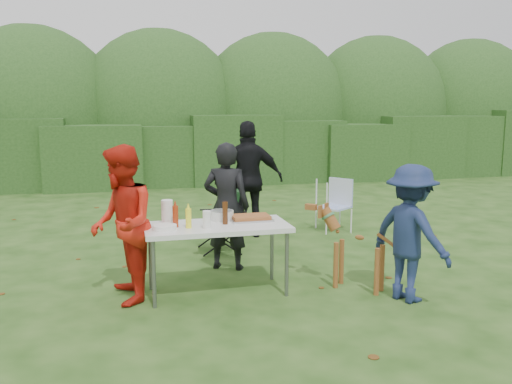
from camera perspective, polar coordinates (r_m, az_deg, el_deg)
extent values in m
plane|color=#1E4211|center=(5.89, -2.34, -10.49)|extent=(80.00, 80.00, 0.00)
cube|color=#23471C|center=(13.52, -9.46, 4.31)|extent=(22.00, 1.40, 1.70)
ellipsoid|color=#3D6628|center=(15.07, -10.07, 7.65)|extent=(20.00, 2.60, 3.20)
cube|color=silver|center=(5.69, -4.13, -3.70)|extent=(1.50, 0.70, 0.05)
cylinder|color=slate|center=(5.44, -10.70, -8.49)|extent=(0.04, 0.04, 0.69)
cylinder|color=slate|center=(5.68, 3.25, -7.58)|extent=(0.04, 0.04, 0.69)
cylinder|color=slate|center=(5.97, -11.05, -6.88)|extent=(0.04, 0.04, 0.69)
cylinder|color=slate|center=(6.19, 1.68, -6.13)|extent=(0.04, 0.04, 0.69)
imported|color=black|center=(6.52, -3.12, -1.50)|extent=(0.67, 0.57, 1.54)
imported|color=red|center=(5.57, -13.90, -3.35)|extent=(0.66, 0.82, 1.60)
imported|color=black|center=(8.10, -0.76, 1.33)|extent=(1.07, 0.58, 1.74)
imported|color=#1A274E|center=(5.69, 15.96, -4.20)|extent=(0.83, 1.03, 1.40)
cube|color=#B7B7BA|center=(5.88, -0.55, -2.90)|extent=(0.45, 0.30, 0.02)
cube|color=#985529|center=(5.87, -0.55, -2.63)|extent=(0.40, 0.26, 0.04)
cylinder|color=#FFFA29|center=(5.54, -7.12, -2.77)|extent=(0.06, 0.06, 0.20)
cylinder|color=#972B10|center=(5.60, -8.48, -2.58)|extent=(0.06, 0.06, 0.22)
cylinder|color=#47230F|center=(5.68, -3.27, -2.21)|extent=(0.06, 0.06, 0.24)
cylinder|color=white|center=(5.73, -9.34, -2.12)|extent=(0.12, 0.12, 0.26)
cylinder|color=white|center=(5.51, -5.20, -2.91)|extent=(0.08, 0.08, 0.18)
cylinder|color=silver|center=(5.92, -3.62, -2.44)|extent=(0.26, 0.26, 0.10)
cylinder|color=white|center=(5.51, -9.59, -3.70)|extent=(0.24, 0.24, 0.05)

